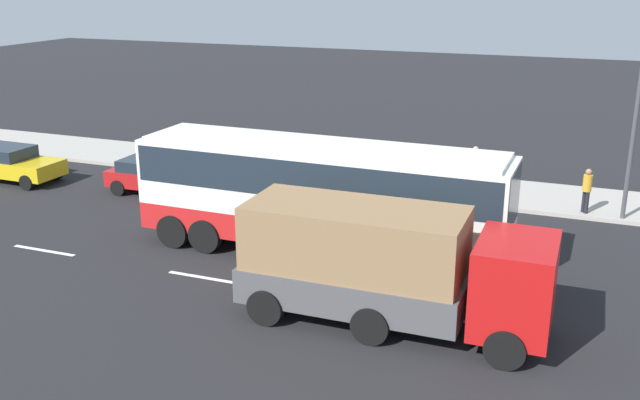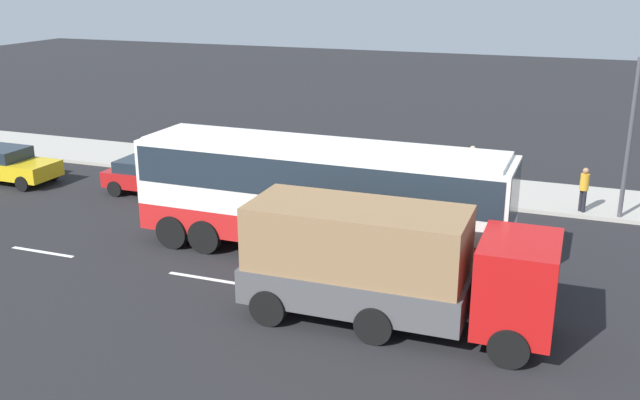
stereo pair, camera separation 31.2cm
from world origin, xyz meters
name	(u,v)px [view 1 (the left image)]	position (x,y,z in m)	size (l,w,h in m)	color
ground_plane	(325,257)	(0.00, 0.00, 0.00)	(120.00, 120.00, 0.00)	black
sidewalk_curb	(399,183)	(0.00, 8.73, 0.07)	(80.00, 4.00, 0.15)	#A8A399
lane_centreline	(551,336)	(7.10, -2.84, 0.00)	(45.83, 0.16, 0.01)	white
coach_bus	(320,187)	(-0.23, 0.14, 2.24)	(11.82, 2.86, 3.62)	red
cargo_truck	(388,263)	(3.09, -3.62, 1.66)	(7.80, 2.69, 3.04)	red
car_yellow_taxi	(8,162)	(-15.90, 3.23, 0.79)	(4.73, 2.02, 1.48)	gold
car_red_compact	(157,175)	(-8.83, 3.97, 0.75)	(4.11, 2.03, 1.40)	#B21919
pedestrian_near_curb	(587,188)	(7.49, 7.16, 1.11)	(0.32, 0.32, 1.67)	black
pedestrian_at_crossing	(475,164)	(3.13, 8.79, 1.17)	(0.32, 0.32, 1.76)	brown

